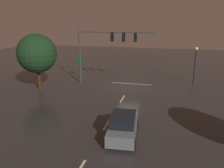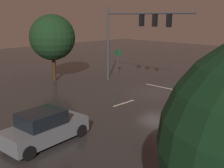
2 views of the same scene
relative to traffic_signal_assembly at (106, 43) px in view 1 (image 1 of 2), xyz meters
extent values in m
plane|color=#2D2B2B|center=(-3.05, 0.69, -5.11)|extent=(80.00, 80.00, 0.00)
cylinder|color=#383A3D|center=(3.29, 0.01, -1.56)|extent=(0.22, 0.22, 7.08)
cylinder|color=#383A3D|center=(-1.26, 0.01, 1.30)|extent=(9.09, 0.14, 0.14)
cube|color=black|center=(-0.80, 0.01, 0.73)|extent=(0.32, 0.36, 1.00)
sphere|color=red|center=(-0.80, -0.18, 1.05)|extent=(0.20, 0.20, 0.20)
sphere|color=black|center=(-0.80, -0.18, 0.73)|extent=(0.20, 0.20, 0.20)
sphere|color=black|center=(-0.80, -0.18, 0.41)|extent=(0.20, 0.20, 0.20)
cube|color=black|center=(-2.17, 0.01, 0.73)|extent=(0.32, 0.36, 1.00)
sphere|color=red|center=(-2.17, -0.18, 1.05)|extent=(0.20, 0.20, 0.20)
sphere|color=black|center=(-2.17, -0.18, 0.73)|extent=(0.20, 0.20, 0.20)
sphere|color=black|center=(-2.17, -0.18, 0.41)|extent=(0.20, 0.20, 0.20)
cube|color=black|center=(-3.53, 0.01, 0.73)|extent=(0.32, 0.36, 1.00)
sphere|color=red|center=(-3.53, -0.18, 1.05)|extent=(0.20, 0.20, 0.20)
sphere|color=black|center=(-3.53, -0.18, 0.73)|extent=(0.20, 0.20, 0.20)
sphere|color=black|center=(-3.53, -0.18, 0.41)|extent=(0.20, 0.20, 0.20)
cube|color=beige|center=(-3.05, 4.69, -5.10)|extent=(0.16, 2.20, 0.01)
cube|color=beige|center=(-3.05, 10.69, -5.10)|extent=(0.16, 2.20, 0.01)
cube|color=beige|center=(-3.05, -1.19, -5.10)|extent=(5.00, 0.16, 0.01)
cube|color=slate|center=(-4.62, 12.27, -4.49)|extent=(2.15, 4.44, 0.80)
cube|color=black|center=(-4.64, 12.47, -3.75)|extent=(1.77, 2.23, 0.68)
cylinder|color=black|center=(-3.65, 10.75, -4.77)|extent=(0.28, 0.70, 0.68)
cylinder|color=black|center=(-5.33, 10.61, -4.77)|extent=(0.28, 0.70, 0.68)
cylinder|color=black|center=(-3.92, 13.94, -4.77)|extent=(0.28, 0.70, 0.68)
cylinder|color=black|center=(-5.59, 13.80, -4.77)|extent=(0.28, 0.70, 0.68)
sphere|color=#F9EFC6|center=(-3.80, 10.22, -4.44)|extent=(0.20, 0.20, 0.20)
sphere|color=#F9EFC6|center=(-5.09, 10.11, -4.44)|extent=(0.20, 0.20, 0.20)
cylinder|color=black|center=(-10.57, -3.05, -3.00)|extent=(0.14, 0.14, 4.21)
sphere|color=#F9D88C|center=(-10.57, -3.05, -0.71)|extent=(0.44, 0.44, 0.44)
cylinder|color=#383A3D|center=(4.06, -2.11, -3.72)|extent=(0.09, 0.09, 2.78)
cube|color=#0F6033|center=(4.06, -2.11, -2.68)|extent=(0.88, 0.29, 0.60)
cylinder|color=#382314|center=(6.72, 4.03, -3.81)|extent=(0.36, 0.36, 2.60)
sphere|color=#163319|center=(6.72, 4.03, -0.89)|extent=(4.32, 4.32, 4.32)
camera|label=1|loc=(-7.32, 26.46, 2.75)|focal=36.84mm
camera|label=2|loc=(-16.08, 19.26, 1.11)|focal=44.93mm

